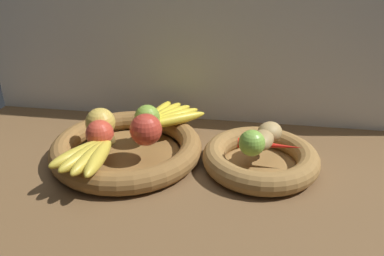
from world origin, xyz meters
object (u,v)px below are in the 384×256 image
object	(u,v)px
fruit_bowl_right	(260,159)
apple_green_back	(147,117)
apple_red_front	(100,134)
potato_large	(262,140)
chili_pepper	(270,145)
banana_bunch_back	(166,116)
fruit_bowl_left	(127,148)
banana_bunch_front	(90,155)
lime_near	(252,143)
apple_golden_left	(100,123)
potato_back	(270,132)
apple_red_right	(146,130)

from	to	relation	value
fruit_bowl_right	apple_green_back	xyz separation A→B (cm)	(-29.25, 5.77, 6.19)
apple_red_front	potato_large	world-z (taller)	apple_red_front
fruit_bowl_right	chili_pepper	distance (cm)	4.51
banana_bunch_back	apple_red_front	bearing A→B (deg)	-126.99
chili_pepper	fruit_bowl_left	bearing A→B (deg)	-179.98
banana_bunch_front	lime_near	distance (cm)	36.26
apple_red_front	apple_green_back	size ratio (longest dim) A/B	1.00
apple_golden_left	apple_red_front	bearing A→B (deg)	-70.86
fruit_bowl_left	apple_golden_left	world-z (taller)	apple_golden_left
potato_back	lime_near	bearing A→B (deg)	-118.98
apple_golden_left	chili_pepper	xyz separation A→B (cm)	(41.52, -0.63, -2.50)
apple_red_right	apple_green_back	bearing A→B (deg)	102.92
apple_golden_left	banana_bunch_back	distance (cm)	18.19
banana_bunch_front	fruit_bowl_right	bearing A→B (deg)	17.91
apple_red_front	apple_golden_left	distance (cm)	5.48
potato_back	apple_red_right	bearing A→B (deg)	-167.28
fruit_bowl_right	banana_bunch_front	distance (cm)	39.73
banana_bunch_back	potato_large	world-z (taller)	potato_large
apple_red_front	apple_golden_left	world-z (taller)	apple_golden_left
apple_green_back	chili_pepper	size ratio (longest dim) A/B	0.44
apple_golden_left	potato_back	world-z (taller)	apple_golden_left
fruit_bowl_left	banana_bunch_back	bearing A→B (deg)	55.56
fruit_bowl_left	potato_large	distance (cm)	33.67
banana_bunch_back	banana_bunch_front	bearing A→B (deg)	-117.16
potato_large	chili_pepper	world-z (taller)	potato_large
apple_red_front	potato_large	size ratio (longest dim) A/B	0.80
apple_red_right	apple_golden_left	size ratio (longest dim) A/B	1.05
potato_large	apple_green_back	bearing A→B (deg)	168.84
potato_large	fruit_bowl_right	bearing A→B (deg)	-90.00
fruit_bowl_right	potato_large	xyz separation A→B (cm)	(0.00, 0.00, 5.01)
potato_back	lime_near	size ratio (longest dim) A/B	1.11
apple_red_right	potato_back	size ratio (longest dim) A/B	1.15
potato_back	chili_pepper	size ratio (longest dim) A/B	0.45
lime_near	potato_back	bearing A→B (deg)	61.02
apple_red_front	potato_large	distance (cm)	38.21
fruit_bowl_right	apple_golden_left	bearing A→B (deg)	179.82
apple_green_back	potato_back	bearing A→B (deg)	-3.23
banana_bunch_front	banana_bunch_back	xyz separation A→B (cm)	(12.04, 23.48, -0.26)
fruit_bowl_right	banana_bunch_front	bearing A→B (deg)	-162.09
banana_bunch_back	potato_back	distance (cm)	28.32
lime_near	banana_bunch_back	bearing A→B (deg)	147.28
fruit_bowl_right	apple_red_front	size ratio (longest dim) A/B	4.22
apple_golden_left	apple_green_back	world-z (taller)	apple_golden_left
apple_golden_left	apple_red_right	bearing A→B (deg)	-12.31
apple_red_right	potato_large	distance (cm)	27.51
banana_bunch_front	potato_back	world-z (taller)	potato_back
banana_bunch_back	potato_large	size ratio (longest dim) A/B	2.34
apple_red_front	chili_pepper	xyz separation A→B (cm)	(39.73, 4.53, -2.12)
apple_green_back	potato_large	distance (cm)	29.84
potato_large	banana_bunch_front	bearing A→B (deg)	-162.09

